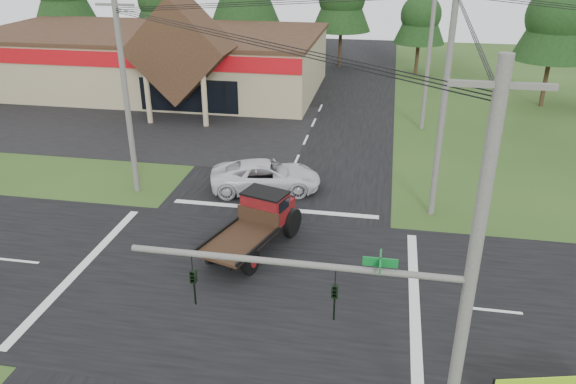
# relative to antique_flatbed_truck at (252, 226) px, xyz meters

# --- Properties ---
(ground) EXTENTS (120.00, 120.00, 0.00)m
(ground) POSITION_rel_antique_flatbed_truck_xyz_m (0.11, -2.81, -1.22)
(ground) COLOR #264117
(ground) RESTS_ON ground
(road_ns) EXTENTS (12.00, 120.00, 0.02)m
(road_ns) POSITION_rel_antique_flatbed_truck_xyz_m (0.11, -2.81, -1.21)
(road_ns) COLOR black
(road_ns) RESTS_ON ground
(road_ew) EXTENTS (120.00, 12.00, 0.02)m
(road_ew) POSITION_rel_antique_flatbed_truck_xyz_m (0.11, -2.81, -1.21)
(road_ew) COLOR black
(road_ew) RESTS_ON ground
(parking_apron) EXTENTS (28.00, 14.00, 0.02)m
(parking_apron) POSITION_rel_antique_flatbed_truck_xyz_m (-13.89, 16.19, -1.21)
(parking_apron) COLOR black
(parking_apron) RESTS_ON ground
(cvs_building) EXTENTS (30.40, 18.20, 9.19)m
(cvs_building) POSITION_rel_antique_flatbed_truck_xyz_m (-15.59, 26.76, 1.55)
(cvs_building) COLOR tan
(cvs_building) RESTS_ON ground
(traffic_signal_mast) EXTENTS (8.12, 0.24, 7.00)m
(traffic_signal_mast) POSITION_rel_antique_flatbed_truck_xyz_m (5.93, -10.31, 3.20)
(traffic_signal_mast) COLOR #595651
(traffic_signal_mast) RESTS_ON ground
(utility_pole_nr) EXTENTS (2.00, 0.30, 11.00)m
(utility_pole_nr) POSITION_rel_antique_flatbed_truck_xyz_m (7.61, -10.31, 4.41)
(utility_pole_nr) COLOR #595651
(utility_pole_nr) RESTS_ON ground
(utility_pole_nw) EXTENTS (2.00, 0.30, 10.50)m
(utility_pole_nw) POSITION_rel_antique_flatbed_truck_xyz_m (-7.89, 5.19, 4.16)
(utility_pole_nw) COLOR #595651
(utility_pole_nw) RESTS_ON ground
(utility_pole_ne) EXTENTS (2.00, 0.30, 11.50)m
(utility_pole_ne) POSITION_rel_antique_flatbed_truck_xyz_m (8.11, 5.19, 4.67)
(utility_pole_ne) COLOR #595651
(utility_pole_ne) RESTS_ON ground
(utility_pole_n) EXTENTS (2.00, 0.30, 11.20)m
(utility_pole_n) POSITION_rel_antique_flatbed_truck_xyz_m (8.11, 19.19, 4.51)
(utility_pole_n) COLOR #595651
(utility_pole_n) RESTS_ON ground
(tree_row_e) EXTENTS (5.04, 5.04, 9.09)m
(tree_row_e) POSITION_rel_antique_flatbed_truck_xyz_m (8.11, 37.19, 4.81)
(tree_row_e) COLOR #332316
(tree_row_e) RESTS_ON ground
(tree_side_ne) EXTENTS (6.16, 6.16, 11.11)m
(tree_side_ne) POSITION_rel_antique_flatbed_truck_xyz_m (18.11, 27.19, 6.15)
(tree_side_ne) COLOR #332316
(tree_side_ne) RESTS_ON ground
(antique_flatbed_truck) EXTENTS (3.91, 6.26, 2.45)m
(antique_flatbed_truck) POSITION_rel_antique_flatbed_truck_xyz_m (0.00, 0.00, 0.00)
(antique_flatbed_truck) COLOR #560C0E
(antique_flatbed_truck) RESTS_ON ground
(white_pickup) EXTENTS (6.50, 4.04, 1.68)m
(white_pickup) POSITION_rel_antique_flatbed_truck_xyz_m (-0.81, 6.51, -0.39)
(white_pickup) COLOR silver
(white_pickup) RESTS_ON ground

